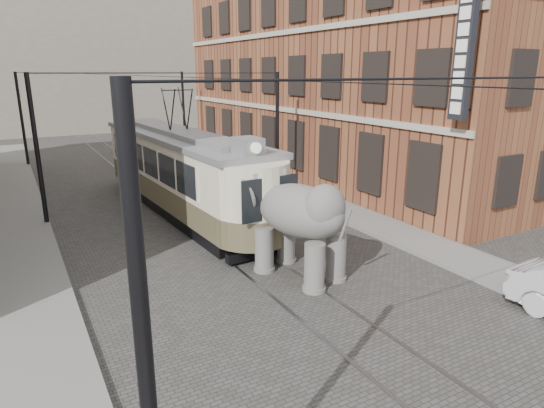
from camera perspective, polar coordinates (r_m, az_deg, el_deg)
ground at (r=16.76m, az=-4.55°, el=-5.27°), size 120.00×120.00×0.00m
tram_rails at (r=16.76m, az=-4.55°, el=-5.23°), size 1.54×80.00×0.02m
sidewalk_right at (r=19.85m, az=11.35°, el=-1.91°), size 2.00×60.00×0.15m
sidewalk_left at (r=15.42m, az=-27.28°, el=-8.74°), size 2.00×60.00×0.15m
brick_building at (r=29.07m, az=7.88°, el=15.68°), size 8.00×26.00×12.00m
distant_block at (r=54.62m, az=-23.50°, el=15.66°), size 28.00×10.00×14.00m
catenary at (r=20.45m, az=-11.23°, el=7.05°), size 11.00×30.20×6.00m
tram at (r=20.65m, az=-11.15°, el=6.19°), size 3.46×13.54×5.33m
elephant at (r=14.00m, az=3.41°, el=-2.71°), size 4.19×5.75×3.16m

